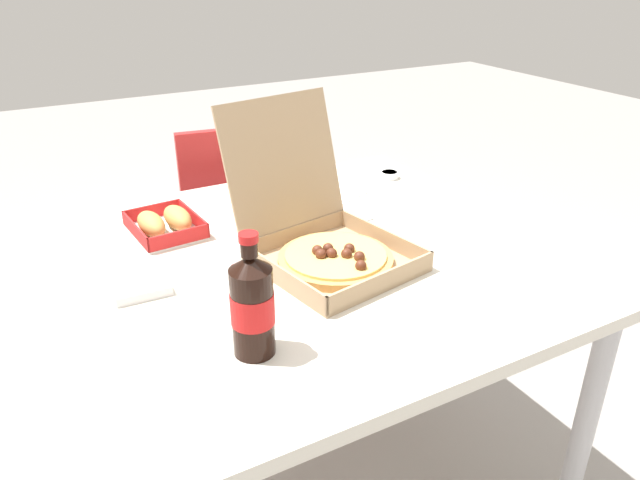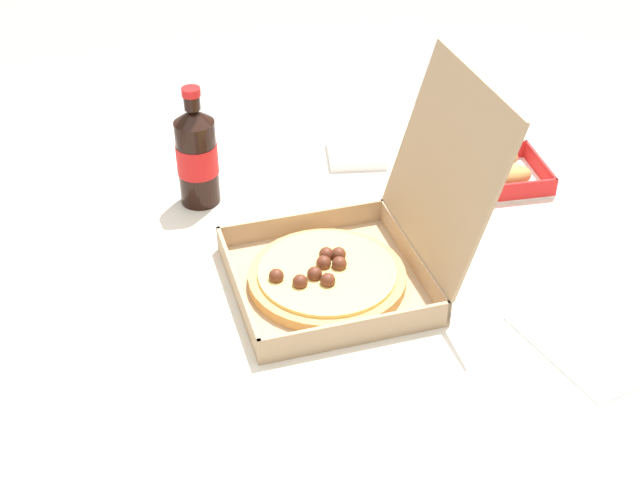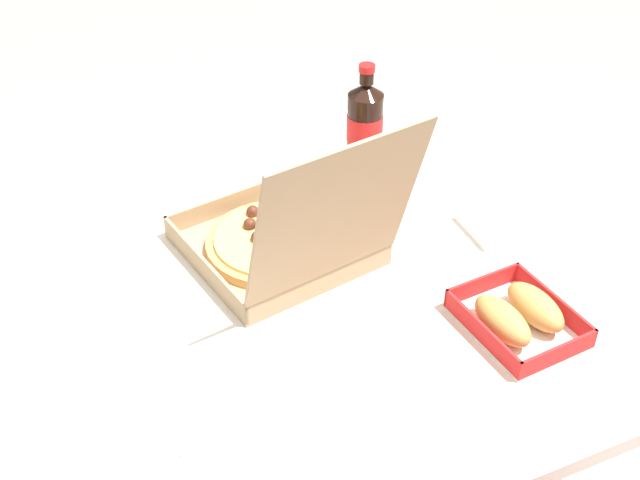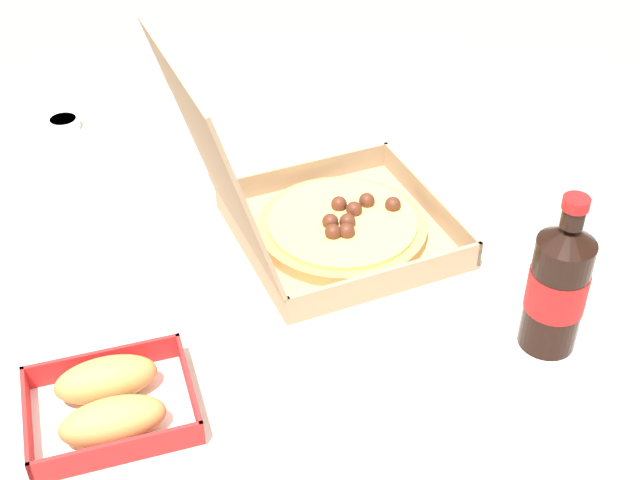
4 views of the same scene
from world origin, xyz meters
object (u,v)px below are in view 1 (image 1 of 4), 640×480
Objects in this scene: cola_bottle at (252,304)px; dipping_sauce_cup at (389,174)px; chair at (232,218)px; pizza_box_open at (326,241)px; napkin_pile at (140,285)px; paper_menu at (325,196)px; bread_side_box at (165,223)px.

cola_bottle is 0.92m from dipping_sauce_cup.
pizza_box_open is (-0.07, -0.80, 0.27)m from chair.
pizza_box_open is at bearing -10.49° from napkin_pile.
pizza_box_open is 0.38m from paper_menu.
cola_bottle is (0.00, -0.55, 0.07)m from bread_side_box.
bread_side_box is 0.45m from paper_menu.
pizza_box_open is at bearing -49.23° from bread_side_box.
napkin_pile is at bearing -116.58° from bread_side_box.
paper_menu is at bearing 2.15° from bread_side_box.
paper_menu is 1.91× the size of napkin_pile.
bread_side_box reaches higher than dipping_sauce_cup.
cola_bottle is at bearing -139.12° from pizza_box_open.
pizza_box_open reaches higher than bread_side_box.
bread_side_box is 1.83× the size of napkin_pile.
dipping_sauce_cup is (0.70, 0.06, -0.01)m from bread_side_box.
pizza_box_open is 0.36m from cola_bottle.
chair is at bearing 129.16° from dipping_sauce_cup.
napkin_pile is 0.87m from dipping_sauce_cup.
chair is 0.65m from bread_side_box.
dipping_sauce_cup is at bearing -50.84° from chair.
chair is at bearing 71.61° from cola_bottle.
bread_side_box reaches higher than napkin_pile.
chair is 7.55× the size of napkin_pile.
pizza_box_open is at bearing -140.97° from paper_menu.
pizza_box_open is 3.86× the size of napkin_pile.
chair reaches higher than dipping_sauce_cup.
napkin_pile is (-0.12, 0.30, -0.08)m from cola_bottle.
cola_bottle is (-0.27, -0.23, 0.05)m from pizza_box_open.
pizza_box_open is 0.41m from bread_side_box.
dipping_sauce_cup reaches higher than paper_menu.
pizza_box_open is at bearing -139.06° from dipping_sauce_cup.
chair reaches higher than bread_side_box.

